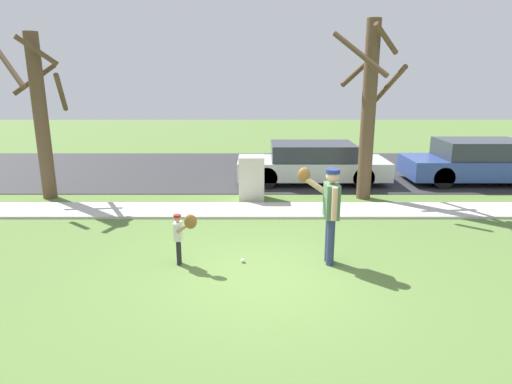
% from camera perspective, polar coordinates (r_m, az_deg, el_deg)
% --- Properties ---
extents(ground_plane, '(48.00, 48.00, 0.00)m').
position_cam_1_polar(ground_plane, '(10.74, 0.94, -2.69)').
color(ground_plane, '#567538').
extents(sidewalk_strip, '(36.00, 1.20, 0.06)m').
position_cam_1_polar(sidewalk_strip, '(10.83, 0.93, -2.38)').
color(sidewalk_strip, beige).
rests_on(sidewalk_strip, ground).
extents(road_surface, '(36.00, 6.80, 0.02)m').
position_cam_1_polar(road_surface, '(15.68, 0.71, 2.93)').
color(road_surface, '#2D2D30').
rests_on(road_surface, ground).
extents(person_adult, '(0.69, 0.62, 1.71)m').
position_cam_1_polar(person_adult, '(7.68, 9.64, -1.72)').
color(person_adult, navy).
rests_on(person_adult, ground).
extents(person_child, '(0.42, 0.37, 0.97)m').
position_cam_1_polar(person_child, '(7.72, -9.39, -4.95)').
color(person_child, black).
rests_on(person_child, ground).
extents(baseball, '(0.07, 0.07, 0.07)m').
position_cam_1_polar(baseball, '(7.93, -1.53, -8.90)').
color(baseball, white).
rests_on(baseball, ground).
extents(utility_cabinet, '(0.67, 0.66, 1.18)m').
position_cam_1_polar(utility_cabinet, '(11.80, -0.37, 1.87)').
color(utility_cabinet, beige).
rests_on(utility_cabinet, ground).
extents(street_tree_near, '(1.84, 1.88, 4.63)m').
position_cam_1_polar(street_tree_near, '(11.98, 14.68, 10.74)').
color(street_tree_near, brown).
rests_on(street_tree_near, ground).
extents(street_tree_far, '(1.84, 1.88, 4.32)m').
position_cam_1_polar(street_tree_far, '(12.95, -26.06, 9.31)').
color(street_tree_far, brown).
rests_on(street_tree_far, ground).
extents(parked_sedan_silver, '(4.60, 1.80, 1.23)m').
position_cam_1_polar(parked_sedan_silver, '(13.76, 7.49, 3.74)').
color(parked_sedan_silver, silver).
rests_on(parked_sedan_silver, road_surface).
extents(parked_wagon_blue, '(4.50, 1.80, 1.33)m').
position_cam_1_polar(parked_wagon_blue, '(15.30, 27.18, 3.49)').
color(parked_wagon_blue, '#2D478C').
rests_on(parked_wagon_blue, road_surface).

